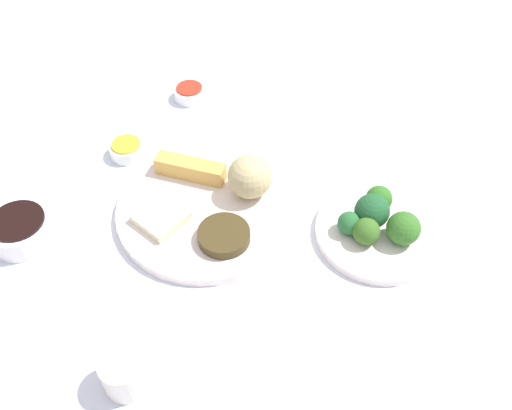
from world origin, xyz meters
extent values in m
cube|color=white|center=(0.00, 0.00, 0.01)|extent=(2.20, 2.20, 0.02)
cylinder|color=white|center=(0.02, -0.03, 0.03)|extent=(0.29, 0.29, 0.02)
sphere|color=tan|center=(-0.01, -0.10, 0.07)|extent=(0.07, 0.07, 0.07)
cube|color=gold|center=(0.09, -0.05, 0.05)|extent=(0.12, 0.08, 0.03)
cube|color=beige|center=(0.04, 0.05, 0.04)|extent=(0.08, 0.08, 0.01)
cylinder|color=#413418|center=(-0.06, 0.00, 0.04)|extent=(0.08, 0.08, 0.02)
cylinder|color=white|center=(-0.21, -0.19, 0.03)|extent=(0.20, 0.20, 0.01)
sphere|color=#1F572C|center=(-0.19, -0.19, 0.06)|extent=(0.05, 0.05, 0.05)
sphere|color=#356E24|center=(-0.24, -0.20, 0.06)|extent=(0.05, 0.05, 0.05)
sphere|color=#2F6F22|center=(-0.17, -0.22, 0.06)|extent=(0.04, 0.04, 0.04)
sphere|color=#396922|center=(-0.20, -0.16, 0.05)|extent=(0.04, 0.04, 0.04)
sphere|color=#266530|center=(-0.17, -0.15, 0.05)|extent=(0.04, 0.04, 0.04)
cylinder|color=white|center=(0.17, 0.22, 0.04)|extent=(0.10, 0.10, 0.04)
cylinder|color=black|center=(0.17, 0.22, 0.06)|extent=(0.08, 0.08, 0.00)
cylinder|color=white|center=(0.22, -0.01, 0.03)|extent=(0.06, 0.06, 0.02)
cylinder|color=yellow|center=(0.22, -0.01, 0.04)|extent=(0.05, 0.05, 0.00)
cylinder|color=white|center=(0.27, -0.20, 0.03)|extent=(0.06, 0.06, 0.02)
cylinder|color=red|center=(0.27, -0.20, 0.04)|extent=(0.05, 0.05, 0.00)
cylinder|color=silver|center=(-0.14, 0.24, 0.05)|extent=(0.06, 0.06, 0.06)
camera|label=1|loc=(-0.48, 0.34, 0.70)|focal=39.44mm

